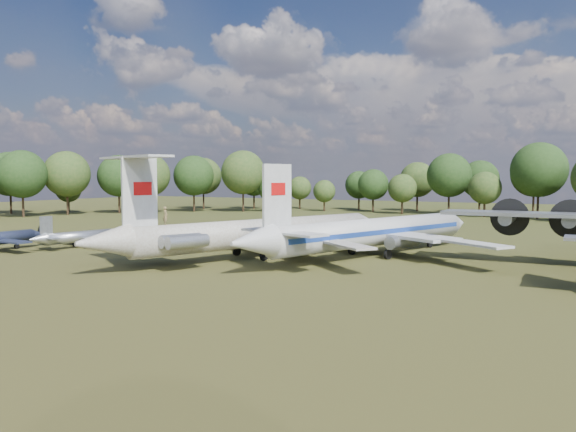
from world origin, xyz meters
The scene contains 5 objects.
ground centered at (0.00, 0.00, 0.00)m, with size 300.00×300.00×0.00m, color #253D14.
il62_airliner centered at (5.65, -1.13, 2.17)m, with size 34.08×44.31×4.35m, color #B7B7B2, non-canonical shape.
tu104_jet centered at (16.80, 5.61, 2.19)m, with size 32.87×43.83×4.38m, color silver, non-canonical shape.
small_prop_northwest centered at (-19.24, -4.95, 1.07)m, with size 10.73×14.63×2.15m, color #A0A2A8, non-canonical shape.
person_on_il62 centered at (1.35, -12.51, 5.26)m, with size 0.67×0.44×1.83m, color olive.
Camera 1 is at (38.74, -55.57, 9.13)m, focal length 35.00 mm.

